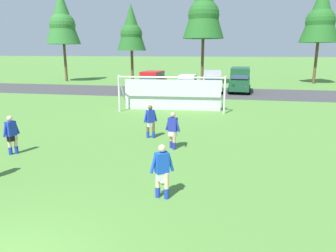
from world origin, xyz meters
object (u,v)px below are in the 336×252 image
object	(u,v)px
player_winger_right	(162,172)
parked_car_slot_left	(187,83)
soccer_goal	(172,93)
parked_car_slot_center	(240,79)
player_striker_near	(173,131)
parked_car_slot_center_left	(212,81)
player_defender_far	(150,122)
parked_car_slot_far_left	(152,82)
soccer_ball	(163,181)
player_midfield_center	(12,135)

from	to	relation	value
player_winger_right	parked_car_slot_left	xyz separation A→B (m)	(-2.48, 24.40, 0.05)
soccer_goal	parked_car_slot_center	bearing A→B (deg)	65.70
player_striker_near	parked_car_slot_center_left	world-z (taller)	parked_car_slot_center_left
player_defender_far	parked_car_slot_far_left	size ratio (longest dim) A/B	0.35
player_defender_far	parked_car_slot_center	world-z (taller)	parked_car_slot_center
soccer_goal	player_defender_far	bearing A→B (deg)	-88.07
player_striker_near	player_winger_right	distance (m)	4.71
parked_car_slot_left	parked_car_slot_center_left	xyz separation A→B (m)	(2.59, 0.11, 0.24)
soccer_ball	player_defender_far	xyz separation A→B (m)	(-1.73, 5.23, 0.71)
player_striker_near	soccer_goal	bearing A→B (deg)	100.50
player_winger_right	parked_car_slot_center	xyz separation A→B (m)	(2.93, 24.69, 0.52)
parked_car_slot_left	parked_car_slot_center_left	distance (m)	2.60
parked_car_slot_center_left	parked_car_slot_left	bearing A→B (deg)	-177.55
parked_car_slot_far_left	parked_car_slot_center	xyz separation A→B (m)	(8.80, 2.13, 0.23)
parked_car_slot_left	parked_car_slot_center_left	bearing A→B (deg)	2.45
player_striker_near	parked_car_slot_center_left	size ratio (longest dim) A/B	0.35
player_striker_near	parked_car_slot_center	distance (m)	20.31
parked_car_slot_center_left	soccer_goal	bearing A→B (deg)	-101.51
soccer_ball	soccer_goal	xyz separation A→B (m)	(-1.97, 12.49, 1.18)
player_midfield_center	player_winger_right	distance (m)	7.45
soccer_ball	parked_car_slot_far_left	size ratio (longest dim) A/B	0.05
soccer_goal	player_winger_right	xyz separation A→B (m)	(2.15, -13.44, -0.47)
parked_car_slot_left	parked_car_slot_center	xyz separation A→B (m)	(5.41, 0.28, 0.47)
player_defender_far	parked_car_slot_left	xyz separation A→B (m)	(-0.57, 18.23, 0.05)
parked_car_slot_left	parked_car_slot_far_left	bearing A→B (deg)	-151.42
player_striker_near	parked_car_slot_left	world-z (taller)	parked_car_slot_left
parked_car_slot_far_left	parked_car_slot_left	world-z (taller)	parked_car_slot_far_left
soccer_goal	parked_car_slot_center	world-z (taller)	soccer_goal
parked_car_slot_left	soccer_goal	bearing A→B (deg)	-88.28
parked_car_slot_far_left	parked_car_slot_center	size ratio (longest dim) A/B	0.96
parked_car_slot_center_left	parked_car_slot_far_left	bearing A→B (deg)	-161.87
player_midfield_center	player_defender_far	size ratio (longest dim) A/B	1.00
player_midfield_center	player_winger_right	bearing A→B (deg)	-21.16
player_striker_near	player_defender_far	bearing A→B (deg)	132.63
parked_car_slot_left	player_midfield_center	bearing A→B (deg)	-101.63
soccer_ball	player_defender_far	size ratio (longest dim) A/B	0.13
soccer_ball	player_winger_right	xyz separation A→B (m)	(0.17, -0.95, 0.71)
parked_car_slot_far_left	parked_car_slot_center	bearing A→B (deg)	13.60
soccer_ball	player_winger_right	size ratio (longest dim) A/B	0.13
player_midfield_center	parked_car_slot_center	xyz separation A→B (m)	(9.88, 22.00, 0.52)
player_defender_far	parked_car_slot_center_left	size ratio (longest dim) A/B	0.35
player_midfield_center	parked_car_slot_left	size ratio (longest dim) A/B	0.38
soccer_goal	player_winger_right	distance (m)	13.61
parked_car_slot_center	player_winger_right	bearing A→B (deg)	-96.78
player_winger_right	parked_car_slot_center	world-z (taller)	parked_car_slot_center
soccer_ball	parked_car_slot_left	xyz separation A→B (m)	(-2.30, 23.46, 0.77)
player_midfield_center	parked_car_slot_center_left	distance (m)	22.94
soccer_ball	soccer_goal	size ratio (longest dim) A/B	0.03
parked_car_slot_left	parked_car_slot_center	size ratio (longest dim) A/B	0.87
player_winger_right	parked_car_slot_far_left	size ratio (longest dim) A/B	0.35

